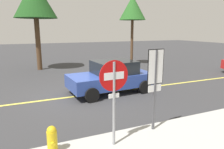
# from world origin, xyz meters

# --- Properties ---
(ground_plane) EXTENTS (80.00, 80.00, 0.00)m
(ground_plane) POSITION_xyz_m (0.00, 0.00, 0.00)
(ground_plane) COLOR #38383A
(lane_marking_centre) EXTENTS (28.00, 0.16, 0.01)m
(lane_marking_centre) POSITION_xyz_m (3.00, 0.00, 0.01)
(lane_marking_centre) COLOR #E0D14C
(stop_sign) EXTENTS (0.76, 0.07, 2.34)m
(stop_sign) POSITION_xyz_m (-0.53, -4.66, 1.60)
(stop_sign) COLOR gray
(stop_sign) RESTS_ON ground_plane
(speed_limit_sign) EXTENTS (0.54, 0.06, 2.52)m
(speed_limit_sign) POSITION_xyz_m (0.87, -4.36, 1.76)
(speed_limit_sign) COLOR #4C4C51
(speed_limit_sign) RESTS_ON ground_plane
(car_blue_approaching) EXTENTS (4.18, 2.37, 1.55)m
(car_blue_approaching) POSITION_xyz_m (1.41, 0.03, 0.79)
(car_blue_approaching) COLOR #2D479E
(car_blue_approaching) RESTS_ON ground_plane
(tree_centre_verge) EXTENTS (2.23, 2.23, 5.82)m
(tree_centre_verge) POSITION_xyz_m (6.27, 6.87, 4.77)
(tree_centre_verge) COLOR #513823
(tree_centre_verge) RESTS_ON ground_plane
(fire_hydrant) EXTENTS (0.24, 0.38, 0.83)m
(fire_hydrant) POSITION_xyz_m (-2.02, -4.40, 0.43)
(fire_hydrant) COLOR gold
(fire_hydrant) RESTS_ON ground_plane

